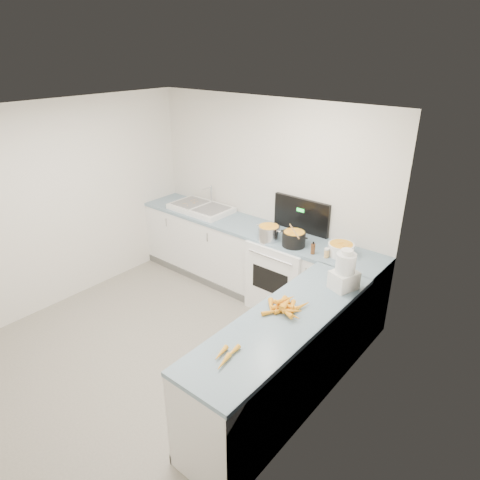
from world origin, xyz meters
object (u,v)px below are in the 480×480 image
Objects in this scene: spice_jar at (327,254)px; stove at (286,272)px; extract_bottle at (313,249)px; sink at (201,208)px; mixing_bowl at (341,249)px; steel_pot at (269,234)px; black_pot at (294,240)px; food_processor at (345,272)px.

stove is at bearing 165.96° from spice_jar.
extract_bottle reaches higher than spice_jar.
sink reaches higher than mixing_bowl.
steel_pot is 0.33m from black_pot.
spice_jar is (-0.09, -0.15, -0.02)m from mixing_bowl.
stove reaches higher than spice_jar.
mixing_bowl reaches higher than extract_bottle.
black_pot is at bearing -36.97° from stove.
mixing_bowl is 0.73m from food_processor.
extract_bottle is (0.28, -0.04, -0.02)m from black_pot.
mixing_bowl is at bearing -0.36° from sink.
black_pot is 0.44m from spice_jar.
food_processor is (0.44, -0.47, 0.13)m from spice_jar.
mixing_bowl is (2.15, -0.01, 0.03)m from sink.
food_processor reaches higher than black_pot.
stove is at bearing 48.30° from steel_pot.
steel_pot is 2.87× the size of spice_jar.
sink is 7.14× the size of extract_bottle.
sink reaches higher than steel_pot.
sink is 2.12× the size of food_processor.
black_pot is at bearing -5.10° from sink.
extract_bottle is (1.90, -0.19, 0.02)m from sink.
stove is 0.59m from steel_pot.
steel_pot is 1.29m from food_processor.
black_pot is at bearing 150.65° from food_processor.
spice_jar is (0.76, 0.02, -0.03)m from steel_pot.
sink is at bearing 171.79° from steel_pot.
stove is 1.54m from sink.
steel_pot reaches higher than mixing_bowl.
extract_bottle is at bearing -144.73° from mixing_bowl.
steel_pot is (1.30, -0.19, 0.04)m from sink.
steel_pot is 0.92× the size of mixing_bowl.
mixing_bowl is at bearing 60.29° from spice_jar.
black_pot reaches higher than mixing_bowl.
steel_pot is at bearing -172.52° from black_pot.
stove is at bearing -0.62° from sink.
stove is 0.58m from black_pot.
stove is 0.88m from mixing_bowl.
sink is 1.31m from steel_pot.
black_pot reaches higher than spice_jar.
mixing_bowl is (0.85, 0.17, -0.01)m from steel_pot.
steel_pot is 0.64× the size of food_processor.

